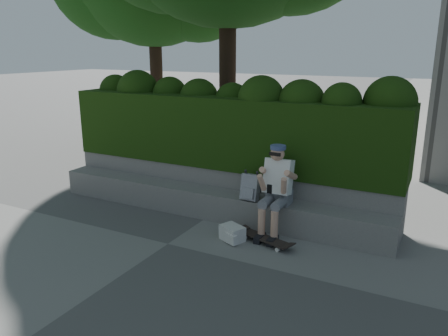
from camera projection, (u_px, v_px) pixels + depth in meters
The scene contains 8 objects.
ground at pixel (168, 244), 6.33m from camera, with size 80.00×80.00×0.00m, color slate.
bench_ledge at pixel (210, 203), 7.34m from camera, with size 6.00×0.45×0.45m, color gray.
planter_wall at pixel (223, 187), 7.71m from camera, with size 6.00×0.50×0.75m, color gray.
hedge at pixel (229, 130), 7.64m from camera, with size 6.00×1.00×1.20m, color black.
person at pixel (277, 187), 6.49m from camera, with size 0.40×0.76×1.38m.
skateboard at pixel (265, 239), 6.33m from camera, with size 0.87×0.45×0.09m.
backpack_plaid at pixel (250, 187), 6.79m from camera, with size 0.28×0.15×0.41m, color #BABBBF.
backpack_ground at pixel (232, 233), 6.43m from camera, with size 0.35×0.24×0.22m, color silver.
Camera 1 is at (3.40, -4.78, 2.75)m, focal length 35.00 mm.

